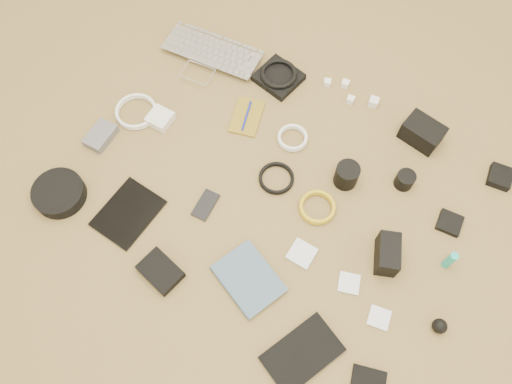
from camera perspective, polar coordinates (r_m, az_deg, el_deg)
The scene contains 32 objects.
laptop at distance 1.98m, azimuth -5.74°, elevation 14.57°, with size 0.38×0.26×0.03m, color #B7B7BB.
headphone_pouch at distance 1.93m, azimuth 2.59°, elevation 12.95°, with size 0.15×0.14×0.03m, color black.
headphones at distance 1.91m, azimuth 2.61°, elevation 13.36°, with size 0.14×0.14×0.02m, color black.
charger_a at distance 1.93m, azimuth 8.15°, elevation 12.28°, with size 0.03×0.03×0.02m, color white.
charger_b at distance 1.94m, azimuth 10.16°, elevation 12.07°, with size 0.03×0.03×0.03m, color white.
charger_c at distance 1.91m, azimuth 13.29°, elevation 9.97°, with size 0.03×0.03×0.03m, color white.
charger_d at distance 1.90m, azimuth 10.75°, elevation 10.32°, with size 0.03×0.03×0.02m, color white.
dslr_camera at distance 1.85m, azimuth 18.46°, elevation 6.46°, with size 0.14×0.09×0.08m, color black.
lens_pouch at distance 1.89m, azimuth 26.12°, elevation 1.57°, with size 0.07×0.08×0.03m, color black.
notebook_olive at distance 1.83m, azimuth -1.07°, elevation 8.60°, with size 0.10×0.16×0.01m, color olive.
pen_blue at distance 1.83m, azimuth -1.07°, elevation 8.74°, with size 0.01×0.01×0.13m, color #141EA3.
cable_white_a at distance 1.78m, azimuth 4.19°, elevation 6.09°, with size 0.11×0.11×0.01m, color white.
lens_a at distance 1.69m, azimuth 10.31°, elevation 1.92°, with size 0.08×0.08×0.09m, color black.
lens_b at distance 1.75m, azimuth 16.65°, elevation 1.34°, with size 0.06×0.06×0.06m, color black.
card_reader at distance 1.75m, azimuth 21.25°, elevation -3.31°, with size 0.08×0.08×0.02m, color black.
power_brick at distance 1.85m, azimuth -10.90°, elevation 8.26°, with size 0.08×0.08×0.03m, color white.
cable_white_b at distance 1.89m, azimuth -13.50°, elevation 8.83°, with size 0.15×0.15×0.01m, color white.
cable_black at distance 1.70m, azimuth 2.34°, elevation 1.51°, with size 0.12×0.12×0.01m, color black.
cable_yellow at distance 1.67m, azimuth 6.99°, elevation -1.83°, with size 0.12×0.12×0.01m, color gold.
flash at distance 1.61m, azimuth 14.79°, elevation -6.86°, with size 0.06×0.12×0.09m, color black.
lens_cleaner at distance 1.66m, azimuth 21.28°, elevation -7.28°, with size 0.03×0.03×0.09m, color #1AAEA3.
battery_charger at distance 1.86m, azimuth -17.34°, elevation 6.15°, with size 0.07×0.11×0.03m, color #59595E.
tablet at distance 1.70m, azimuth -14.40°, elevation -2.35°, with size 0.16×0.21×0.01m, color black.
phone at distance 1.67m, azimuth -5.78°, elevation -1.47°, with size 0.06×0.11×0.01m, color black.
filter_case_left at distance 1.61m, azimuth 5.26°, elevation -7.04°, with size 0.08×0.08×0.01m, color silver.
filter_case_mid at distance 1.60m, azimuth 10.58°, elevation -10.22°, with size 0.06×0.06×0.01m, color silver.
filter_case_right at distance 1.59m, azimuth 13.88°, elevation -13.79°, with size 0.06×0.06×0.01m, color silver.
air_blower at distance 1.62m, azimuth 20.25°, elevation -14.18°, with size 0.04×0.04×0.04m, color black.
headphone_case at distance 1.78m, azimuth -21.57°, elevation -0.14°, with size 0.17×0.17×0.05m, color black.
drive_case at distance 1.60m, azimuth -10.86°, elevation -8.89°, with size 0.13×0.09×0.03m, color black.
paperback at distance 1.56m, azimuth -3.15°, elevation -11.52°, with size 0.15×0.20×0.02m, color #445D73.
notebook_black_a at distance 1.53m, azimuth 5.31°, elevation -17.92°, with size 0.14×0.22×0.02m, color black.
Camera 1 is at (0.35, -0.66, 1.52)m, focal length 35.00 mm.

